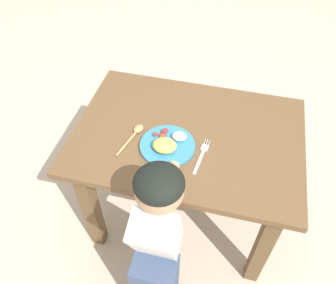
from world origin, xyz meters
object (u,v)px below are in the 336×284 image
object	(u,v)px
spoon	(135,134)
person	(157,250)
plate	(167,145)
fork	(201,156)

from	to	relation	value
spoon	person	size ratio (longest dim) A/B	0.22
plate	spoon	size ratio (longest dim) A/B	1.17
plate	fork	xyz separation A→B (m)	(0.16, -0.01, -0.02)
spoon	person	xyz separation A→B (m)	(0.22, -0.44, -0.18)
plate	person	bearing A→B (deg)	-81.83
fork	person	bearing A→B (deg)	172.26
plate	fork	size ratio (longest dim) A/B	1.19
fork	person	xyz separation A→B (m)	(-0.10, -0.39, -0.17)
plate	person	size ratio (longest dim) A/B	0.25
fork	person	distance (m)	0.44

